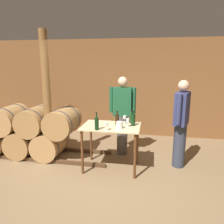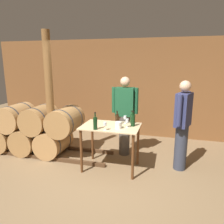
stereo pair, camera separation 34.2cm
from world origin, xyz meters
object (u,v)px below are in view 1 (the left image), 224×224
at_px(wine_bottle_center, 131,118).
at_px(person_host, 181,122).
at_px(wine_glass_near_center, 125,118).
at_px(ice_bucket, 119,125).
at_px(wine_glass_near_left, 107,124).
at_px(wine_bottle_far_left, 97,123).
at_px(person_visitor_with_scarf, 122,114).
at_px(wine_glass_near_right, 128,121).
at_px(wine_bottle_left, 117,119).
at_px(wine_bottle_right, 133,120).
at_px(wooden_post, 47,99).

distance_m(wine_bottle_center, person_host, 0.97).
bearing_deg(wine_glass_near_center, ice_bucket, -98.23).
xyz_separation_m(wine_glass_near_left, person_host, (1.35, 0.63, -0.07)).
relative_size(wine_bottle_far_left, person_visitor_with_scarf, 0.18).
height_order(wine_glass_near_center, wine_glass_near_right, wine_glass_near_right).
height_order(wine_bottle_far_left, wine_glass_near_left, wine_bottle_far_left).
bearing_deg(wine_glass_near_center, wine_bottle_left, -143.41).
height_order(ice_bucket, person_host, person_host).
bearing_deg(person_visitor_with_scarf, person_host, -18.71).
relative_size(wine_bottle_center, wine_glass_near_left, 1.72).
bearing_deg(ice_bucket, person_host, 22.07).
distance_m(wine_bottle_right, wine_glass_near_center, 0.23).
bearing_deg(wine_glass_near_right, wine_glass_near_left, -140.83).
bearing_deg(wine_glass_near_right, ice_bucket, -140.02).
height_order(wine_glass_near_left, wine_glass_near_right, wine_glass_near_right).
distance_m(wine_bottle_far_left, wine_glass_near_left, 0.18).
bearing_deg(ice_bucket, wine_bottle_right, 42.88).
relative_size(wooden_post, wine_bottle_right, 9.12).
xyz_separation_m(wine_glass_near_center, ice_bucket, (-0.05, -0.36, -0.05)).
bearing_deg(wine_bottle_far_left, wine_glass_near_right, 28.34).
distance_m(wine_bottle_left, person_host, 1.25).
xyz_separation_m(wooden_post, wine_glass_near_right, (1.66, -0.12, -0.35)).
relative_size(wine_glass_near_left, wine_glass_near_right, 0.94).
height_order(wine_bottle_left, wine_glass_near_right, wine_bottle_left).
height_order(wine_bottle_center, wine_glass_near_left, wine_bottle_center).
distance_m(wine_bottle_center, ice_bucket, 0.44).
relative_size(wine_bottle_center, wine_glass_near_center, 1.66).
xyz_separation_m(wine_glass_near_right, person_visitor_with_scarf, (-0.21, 0.76, -0.06)).
distance_m(wooden_post, wine_bottle_right, 1.79).
relative_size(wine_bottle_left, wine_glass_near_right, 1.69).
bearing_deg(wine_bottle_center, wine_bottle_right, -74.41).
bearing_deg(wine_bottle_far_left, person_host, 22.39).
xyz_separation_m(wine_glass_near_right, ice_bucket, (-0.14, -0.12, -0.06)).
bearing_deg(wine_bottle_center, wine_glass_near_left, -124.20).
bearing_deg(wine_bottle_left, person_visitor_with_scarf, 88.07).
height_order(wine_glass_near_left, person_visitor_with_scarf, person_visitor_with_scarf).
bearing_deg(wine_bottle_right, wine_glass_near_center, 142.29).
height_order(wine_glass_near_center, person_visitor_with_scarf, person_visitor_with_scarf).
bearing_deg(person_host, ice_bucket, -157.93).
relative_size(wine_glass_near_center, person_visitor_with_scarf, 0.09).
bearing_deg(person_visitor_with_scarf, wine_glass_near_right, -74.82).
xyz_separation_m(wine_bottle_right, wine_glass_near_center, (-0.18, 0.14, -0.00)).
relative_size(wine_bottle_far_left, wine_glass_near_right, 2.01).
bearing_deg(wine_glass_near_left, wine_glass_near_center, 63.78).
bearing_deg(wine_bottle_right, ice_bucket, -137.12).
distance_m(wooden_post, person_host, 2.71).
distance_m(wine_glass_near_left, ice_bucket, 0.27).
bearing_deg(wine_bottle_center, wine_bottle_left, -150.79).
bearing_deg(wine_glass_near_center, wine_glass_near_left, -116.22).
bearing_deg(wine_bottle_right, wine_bottle_center, 105.59).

